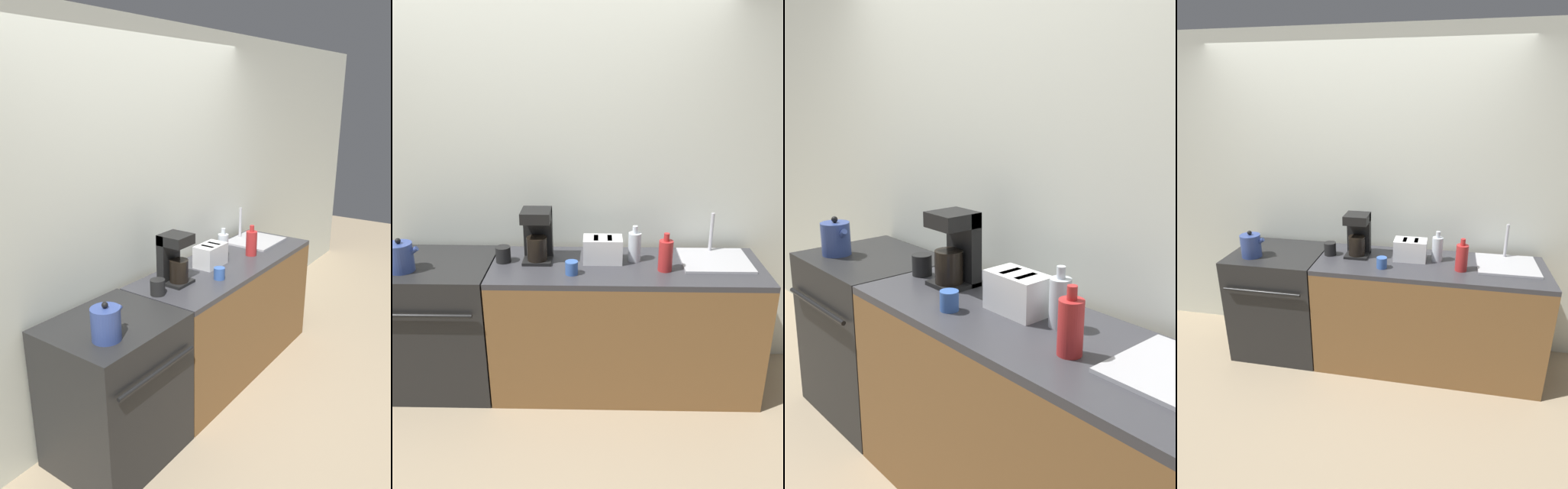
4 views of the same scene
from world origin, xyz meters
TOP-DOWN VIEW (x-y plane):
  - ground_plane at (0.00, 0.00)m, footprint 12.00×12.00m
  - wall_back at (0.00, 0.68)m, footprint 8.00×0.05m
  - stove at (-0.63, 0.31)m, footprint 0.73×0.67m
  - counter_block at (0.62, 0.31)m, footprint 1.75×0.61m
  - kettle at (-0.79, 0.19)m, footprint 0.20×0.16m
  - toaster at (0.46, 0.36)m, footprint 0.25×0.16m
  - coffee_maker at (0.04, 0.38)m, footprint 0.19×0.19m
  - bottle_red at (0.85, 0.23)m, footprint 0.09×0.09m
  - bottle_clear at (0.67, 0.38)m, footprint 0.08×0.08m
  - cup_blue at (0.27, 0.16)m, footprint 0.08×0.08m
  - cup_black at (-0.18, 0.34)m, footprint 0.10×0.10m

SIDE VIEW (x-z plane):
  - ground_plane at x=0.00m, z-range 0.00..0.00m
  - counter_block at x=0.62m, z-range 0.00..0.90m
  - stove at x=-0.63m, z-range 0.01..0.91m
  - cup_blue at x=0.27m, z-range 0.90..0.99m
  - cup_black at x=-0.18m, z-range 0.90..1.01m
  - toaster at x=0.46m, z-range 0.90..1.07m
  - kettle at x=-0.79m, z-range 0.89..1.10m
  - bottle_clear at x=0.67m, z-range 0.88..1.12m
  - bottle_red at x=0.85m, z-range 0.88..1.13m
  - coffee_maker at x=0.04m, z-range 0.90..1.25m
  - wall_back at x=0.00m, z-range 0.00..2.60m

